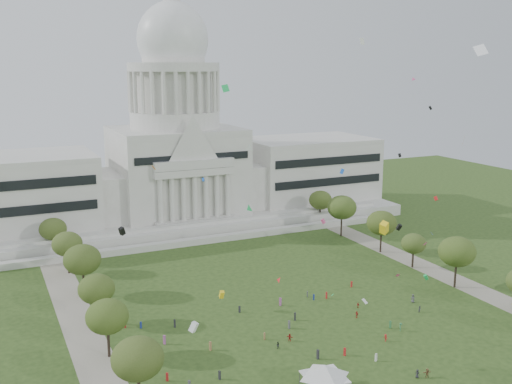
{
  "coord_description": "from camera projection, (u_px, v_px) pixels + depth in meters",
  "views": [
    {
      "loc": [
        -64.79,
        -93.94,
        56.71
      ],
      "look_at": [
        0.0,
        45.0,
        24.0
      ],
      "focal_mm": 42.0,
      "sensor_mm": 36.0,
      "label": 1
    }
  ],
  "objects": [
    {
      "name": "ground",
      "position": [
        349.0,
        349.0,
        121.88
      ],
      "size": [
        400.0,
        400.0,
        0.0
      ],
      "primitive_type": "plane",
      "color": "#2B4419",
      "rests_on": "ground"
    },
    {
      "name": "capitol",
      "position": [
        177.0,
        161.0,
        217.91
      ],
      "size": [
        160.0,
        64.5,
        91.3
      ],
      "color": "beige",
      "rests_on": "ground"
    },
    {
      "name": "path_left",
      "position": [
        83.0,
        334.0,
        128.62
      ],
      "size": [
        8.0,
        160.0,
        0.04
      ],
      "primitive_type": "cube",
      "color": "gray",
      "rests_on": "ground"
    },
    {
      "name": "path_right",
      "position": [
        433.0,
        270.0,
        168.3
      ],
      "size": [
        8.0,
        160.0,
        0.04
      ],
      "primitive_type": "cube",
      "color": "gray",
      "rests_on": "ground"
    },
    {
      "name": "row_tree_l_1",
      "position": [
        138.0,
        359.0,
        99.17
      ],
      "size": [
        8.86,
        8.86,
        12.59
      ],
      "color": "black",
      "rests_on": "ground"
    },
    {
      "name": "row_tree_l_2",
      "position": [
        107.0,
        317.0,
        116.82
      ],
      "size": [
        8.42,
        8.42,
        11.97
      ],
      "color": "black",
      "rests_on": "ground"
    },
    {
      "name": "row_tree_r_2",
      "position": [
        457.0,
        252.0,
        153.57
      ],
      "size": [
        9.55,
        9.55,
        13.58
      ],
      "color": "black",
      "rests_on": "ground"
    },
    {
      "name": "row_tree_l_3",
      "position": [
        96.0,
        289.0,
        132.0
      ],
      "size": [
        8.12,
        8.12,
        11.55
      ],
      "color": "black",
      "rests_on": "ground"
    },
    {
      "name": "row_tree_r_3",
      "position": [
        414.0,
        244.0,
        169.32
      ],
      "size": [
        7.01,
        7.01,
        9.98
      ],
      "color": "black",
      "rests_on": "ground"
    },
    {
      "name": "row_tree_l_4",
      "position": [
        82.0,
        260.0,
        148.16
      ],
      "size": [
        9.29,
        9.29,
        13.21
      ],
      "color": "black",
      "rests_on": "ground"
    },
    {
      "name": "row_tree_r_4",
      "position": [
        382.0,
        223.0,
        182.79
      ],
      "size": [
        9.19,
        9.19,
        13.06
      ],
      "color": "black",
      "rests_on": "ground"
    },
    {
      "name": "row_tree_l_5",
      "position": [
        67.0,
        244.0,
        164.37
      ],
      "size": [
        8.33,
        8.33,
        11.85
      ],
      "color": "black",
      "rests_on": "ground"
    },
    {
      "name": "row_tree_r_5",
      "position": [
        342.0,
        207.0,
        200.0
      ],
      "size": [
        9.82,
        9.82,
        13.96
      ],
      "color": "black",
      "rests_on": "ground"
    },
    {
      "name": "row_tree_l_6",
      "position": [
        53.0,
        229.0,
        179.79
      ],
      "size": [
        8.19,
        8.19,
        11.64
      ],
      "color": "black",
      "rests_on": "ground"
    },
    {
      "name": "row_tree_r_6",
      "position": [
        320.0,
        200.0,
        217.21
      ],
      "size": [
        8.42,
        8.42,
        11.97
      ],
      "color": "black",
      "rests_on": "ground"
    },
    {
      "name": "event_tent",
      "position": [
        325.0,
        371.0,
        104.85
      ],
      "size": [
        10.42,
        10.42,
        5.39
      ],
      "color": "#4C4C4C",
      "rests_on": "ground"
    },
    {
      "name": "person_0",
      "position": [
        413.0,
        298.0,
        145.39
      ],
      "size": [
        1.16,
        1.19,
        2.06
      ],
      "primitive_type": "imported",
      "rotation": [
        0.0,
        0.0,
        5.44
      ],
      "color": "#4C4C51",
      "rests_on": "ground"
    },
    {
      "name": "person_2",
      "position": [
        420.0,
        309.0,
        139.67
      ],
      "size": [
        0.87,
        0.66,
        1.6
      ],
      "primitive_type": "imported",
      "rotation": [
        0.0,
        0.0,
        0.25
      ],
      "color": "#4C4C51",
      "rests_on": "ground"
    },
    {
      "name": "person_3",
      "position": [
        386.0,
        338.0,
        124.99
      ],
      "size": [
        0.73,
        1.11,
        1.58
      ],
      "primitive_type": "imported",
      "rotation": [
        0.0,
        0.0,
        4.92
      ],
      "color": "#B21E1E",
      "rests_on": "ground"
    },
    {
      "name": "person_4",
      "position": [
        357.0,
        314.0,
        136.63
      ],
      "size": [
        0.8,
        1.08,
        1.65
      ],
      "primitive_type": "imported",
      "rotation": [
        0.0,
        0.0,
        5.02
      ],
      "color": "#B21E1E",
      "rests_on": "ground"
    },
    {
      "name": "person_5",
      "position": [
        290.0,
        337.0,
        125.17
      ],
      "size": [
        1.42,
        1.48,
        1.59
      ],
      "primitive_type": "imported",
      "rotation": [
        0.0,
        0.0,
        2.31
      ],
      "color": "#B21E1E",
      "rests_on": "ground"
    },
    {
      "name": "person_6",
      "position": [
        417.0,
        374.0,
        110.38
      ],
      "size": [
        0.88,
        0.97,
        1.66
      ],
      "primitive_type": "imported",
      "rotation": [
        0.0,
        0.0,
        2.13
      ],
      "color": "#26262B",
      "rests_on": "ground"
    },
    {
      "name": "person_8",
      "position": [
        278.0,
        345.0,
        121.86
      ],
      "size": [
        0.84,
        0.71,
        1.47
      ],
      "primitive_type": "imported",
      "rotation": [
        0.0,
        0.0,
        2.69
      ],
      "color": "#26262B",
      "rests_on": "ground"
    },
    {
      "name": "person_9",
      "position": [
        401.0,
        327.0,
        129.82
      ],
      "size": [
        1.24,
        1.34,
        1.88
      ],
      "primitive_type": "imported",
      "rotation": [
        0.0,
        0.0,
        0.92
      ],
      "color": "#33723F",
      "rests_on": "ground"
    },
    {
      "name": "person_10",
      "position": [
        358.0,
        305.0,
        142.28
      ],
      "size": [
        0.7,
        0.88,
        1.33
      ],
      "primitive_type": "imported",
      "rotation": [
        0.0,
        0.0,
        1.98
      ],
      "color": "#B21E1E",
      "rests_on": "ground"
    },
    {
      "name": "person_11",
      "position": [
        427.0,
        373.0,
        110.57
      ],
      "size": [
        1.73,
        0.94,
        1.77
      ],
      "primitive_type": "imported",
      "rotation": [
        0.0,
        0.0,
        2.95
      ],
      "color": "olive",
      "rests_on": "ground"
    },
    {
      "name": "distant_crowd",
      "position": [
        257.0,
        331.0,
        127.84
      ],
      "size": [
        59.42,
        36.29,
        1.95
      ],
      "color": "#B21E1E",
      "rests_on": "ground"
    },
    {
      "name": "kite_swarm",
      "position": [
        342.0,
        208.0,
        125.06
      ],
      "size": [
        87.2,
        95.36,
        58.92
      ],
      "color": "black",
      "rests_on": "ground"
    }
  ]
}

